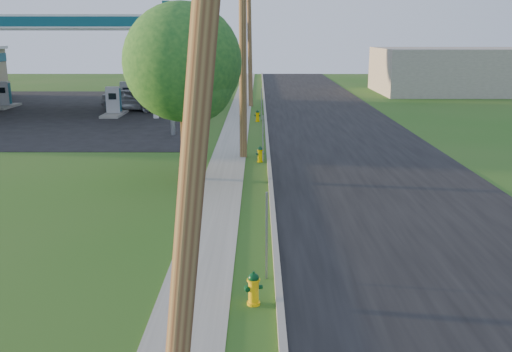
{
  "coord_description": "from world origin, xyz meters",
  "views": [
    {
      "loc": [
        0.08,
        -7.54,
        5.3
      ],
      "look_at": [
        0.0,
        8.0,
        1.4
      ],
      "focal_mm": 40.0,
      "sensor_mm": 36.0,
      "label": 1
    }
  ],
  "objects_px": {
    "car_silver": "(134,99)",
    "fuel_pump_sw": "(4,98)",
    "tree_lot": "(180,36)",
    "tree_verge": "(185,67)",
    "hydrant_far": "(258,116)",
    "fuel_pump_se": "(127,98)",
    "fuel_pump_ne": "(114,105)",
    "hydrant_near": "(254,288)",
    "utility_pole_near": "(199,78)",
    "hydrant_mid": "(260,154)",
    "utility_pole_mid": "(243,42)",
    "utility_pole_far": "(250,40)",
    "price_pylon": "(170,31)"
  },
  "relations": [
    {
      "from": "utility_pole_mid",
      "to": "hydrant_near",
      "type": "relative_size",
      "value": 13.76
    },
    {
      "from": "utility_pole_far",
      "to": "hydrant_near",
      "type": "distance_m",
      "value": 32.37
    },
    {
      "from": "utility_pole_near",
      "to": "fuel_pump_se",
      "type": "distance_m",
      "value": 36.34
    },
    {
      "from": "fuel_pump_se",
      "to": "hydrant_far",
      "type": "distance_m",
      "value": 11.57
    },
    {
      "from": "hydrant_mid",
      "to": "tree_verge",
      "type": "bearing_deg",
      "value": -131.88
    },
    {
      "from": "car_silver",
      "to": "fuel_pump_sw",
      "type": "bearing_deg",
      "value": 102.89
    },
    {
      "from": "utility_pole_far",
      "to": "fuel_pump_se",
      "type": "xyz_separation_m",
      "value": [
        -8.9,
        -1.0,
        -4.08
      ]
    },
    {
      "from": "tree_lot",
      "to": "car_silver",
      "type": "distance_m",
      "value": 10.9
    },
    {
      "from": "utility_pole_near",
      "to": "hydrant_mid",
      "type": "bearing_deg",
      "value": 87.53
    },
    {
      "from": "fuel_pump_ne",
      "to": "hydrant_mid",
      "type": "relative_size",
      "value": 4.61
    },
    {
      "from": "hydrant_near",
      "to": "hydrant_far",
      "type": "bearing_deg",
      "value": 89.95
    },
    {
      "from": "fuel_pump_ne",
      "to": "car_silver",
      "type": "relative_size",
      "value": 0.7
    },
    {
      "from": "hydrant_mid",
      "to": "price_pylon",
      "type": "bearing_deg",
      "value": 125.55
    },
    {
      "from": "utility_pole_near",
      "to": "utility_pole_mid",
      "type": "xyz_separation_m",
      "value": [
        -0.0,
        18.0,
        0.15
      ]
    },
    {
      "from": "utility_pole_mid",
      "to": "price_pylon",
      "type": "distance_m",
      "value": 6.76
    },
    {
      "from": "fuel_pump_ne",
      "to": "fuel_pump_se",
      "type": "bearing_deg",
      "value": 90.0
    },
    {
      "from": "tree_verge",
      "to": "hydrant_far",
      "type": "relative_size",
      "value": 8.85
    },
    {
      "from": "utility_pole_far",
      "to": "price_pylon",
      "type": "relative_size",
      "value": 1.39
    },
    {
      "from": "tree_verge",
      "to": "fuel_pump_sw",
      "type": "bearing_deg",
      "value": 127.25
    },
    {
      "from": "tree_lot",
      "to": "hydrant_near",
      "type": "height_order",
      "value": "tree_lot"
    },
    {
      "from": "utility_pole_near",
      "to": "car_silver",
      "type": "bearing_deg",
      "value": 103.58
    },
    {
      "from": "fuel_pump_se",
      "to": "tree_verge",
      "type": "relative_size",
      "value": 0.5
    },
    {
      "from": "fuel_pump_ne",
      "to": "fuel_pump_sw",
      "type": "relative_size",
      "value": 1.0
    },
    {
      "from": "price_pylon",
      "to": "hydrant_far",
      "type": "bearing_deg",
      "value": 47.5
    },
    {
      "from": "fuel_pump_sw",
      "to": "car_silver",
      "type": "xyz_separation_m",
      "value": [
        9.77,
        -1.33,
        0.06
      ]
    },
    {
      "from": "fuel_pump_ne",
      "to": "hydrant_mid",
      "type": "bearing_deg",
      "value": -55.43
    },
    {
      "from": "tree_verge",
      "to": "hydrant_near",
      "type": "relative_size",
      "value": 9.01
    },
    {
      "from": "utility_pole_mid",
      "to": "utility_pole_far",
      "type": "xyz_separation_m",
      "value": [
        0.0,
        18.0,
        -0.15
      ]
    },
    {
      "from": "utility_pole_far",
      "to": "tree_verge",
      "type": "height_order",
      "value": "utility_pole_far"
    },
    {
      "from": "fuel_pump_se",
      "to": "hydrant_far",
      "type": "xyz_separation_m",
      "value": [
        9.5,
        -6.59,
        -0.37
      ]
    },
    {
      "from": "utility_pole_mid",
      "to": "fuel_pump_sw",
      "type": "height_order",
      "value": "utility_pole_mid"
    },
    {
      "from": "price_pylon",
      "to": "utility_pole_mid",
      "type": "bearing_deg",
      "value": -54.66
    },
    {
      "from": "fuel_pump_ne",
      "to": "car_silver",
      "type": "bearing_deg",
      "value": 73.99
    },
    {
      "from": "car_silver",
      "to": "utility_pole_near",
      "type": "bearing_deg",
      "value": -145.77
    },
    {
      "from": "fuel_pump_se",
      "to": "hydrant_near",
      "type": "bearing_deg",
      "value": -73.03
    },
    {
      "from": "price_pylon",
      "to": "car_silver",
      "type": "distance_m",
      "value": 11.96
    },
    {
      "from": "hydrant_far",
      "to": "fuel_pump_sw",
      "type": "bearing_deg",
      "value": 160.39
    },
    {
      "from": "fuel_pump_sw",
      "to": "hydrant_far",
      "type": "bearing_deg",
      "value": -19.61
    },
    {
      "from": "price_pylon",
      "to": "tree_verge",
      "type": "height_order",
      "value": "price_pylon"
    },
    {
      "from": "tree_lot",
      "to": "car_silver",
      "type": "bearing_deg",
      "value": -101.71
    },
    {
      "from": "fuel_pump_se",
      "to": "tree_lot",
      "type": "xyz_separation_m",
      "value": [
        2.8,
        8.47,
        4.36
      ]
    },
    {
      "from": "fuel_pump_se",
      "to": "fuel_pump_ne",
      "type": "bearing_deg",
      "value": -90.0
    },
    {
      "from": "hydrant_far",
      "to": "price_pylon",
      "type": "bearing_deg",
      "value": -132.5
    },
    {
      "from": "fuel_pump_sw",
      "to": "price_pylon",
      "type": "xyz_separation_m",
      "value": [
        14.0,
        -11.5,
        4.71
      ]
    },
    {
      "from": "fuel_pump_ne",
      "to": "fuel_pump_sw",
      "type": "xyz_separation_m",
      "value": [
        -9.0,
        4.0,
        0.0
      ]
    },
    {
      "from": "hydrant_near",
      "to": "fuel_pump_se",
      "type": "bearing_deg",
      "value": 106.97
    },
    {
      "from": "fuel_pump_sw",
      "to": "tree_verge",
      "type": "xyz_separation_m",
      "value": [
        15.95,
        -20.97,
        3.41
      ]
    },
    {
      "from": "fuel_pump_ne",
      "to": "car_silver",
      "type": "distance_m",
      "value": 2.78
    },
    {
      "from": "fuel_pump_se",
      "to": "tree_verge",
      "type": "distance_m",
      "value": 22.36
    },
    {
      "from": "utility_pole_far",
      "to": "fuel_pump_se",
      "type": "distance_m",
      "value": 9.84
    }
  ]
}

